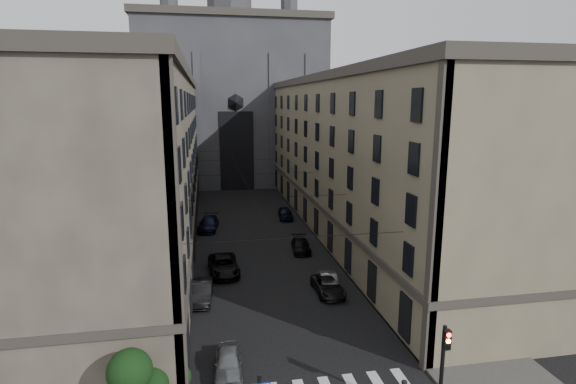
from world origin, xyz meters
TOP-DOWN VIEW (x-y plane):
  - sidewalk_left at (-10.50, 36.00)m, footprint 7.00×80.00m
  - sidewalk_right at (10.50, 36.00)m, footprint 7.00×80.00m
  - building_left at (-13.44, 36.00)m, footprint 13.60×60.60m
  - building_right at (13.44, 36.00)m, footprint 13.60×60.60m
  - gothic_tower at (0.00, 74.96)m, footprint 35.00×23.00m
  - traffic_light_right at (5.60, 1.92)m, footprint 0.34×0.50m
  - shrub_cluster at (-8.72, 5.01)m, footprint 3.90×4.40m
  - tram_wires at (0.00, 35.63)m, footprint 14.00×60.00m
  - car_left_near at (-4.59, 8.00)m, footprint 1.92×4.20m
  - car_left_midnear at (-6.20, 18.23)m, footprint 1.92×4.78m
  - car_left_midfar at (-4.20, 23.85)m, footprint 2.91×5.86m
  - car_left_far at (-5.47, 38.79)m, footprint 2.95×5.74m
  - car_right_near at (4.50, 18.68)m, footprint 1.76×4.05m
  - car_right_midnear at (4.20, 17.76)m, footprint 2.20×4.68m
  - car_right_midfar at (4.20, 28.73)m, footprint 2.28×4.68m
  - car_right_far at (4.95, 42.38)m, footprint 2.18×4.63m

SIDE VIEW (x-z plane):
  - sidewalk_left at x=-10.50m, z-range 0.00..0.15m
  - sidewalk_right at x=10.50m, z-range 0.00..0.15m
  - car_right_midnear at x=4.20m, z-range 0.00..1.29m
  - car_right_near at x=4.50m, z-range 0.00..1.29m
  - car_right_midfar at x=4.20m, z-range 0.00..1.31m
  - car_left_near at x=-4.59m, z-range 0.00..1.40m
  - car_right_far at x=4.95m, z-range 0.00..1.53m
  - car_left_midnear at x=-6.20m, z-range 0.00..1.54m
  - car_left_far at x=-5.47m, z-range 0.00..1.59m
  - car_left_midfar at x=-4.20m, z-range 0.00..1.60m
  - shrub_cluster at x=-8.72m, z-range -0.15..3.75m
  - traffic_light_right at x=5.60m, z-range 0.69..5.89m
  - tram_wires at x=0.00m, z-range 7.03..7.46m
  - building_left at x=-13.44m, z-range -0.08..18.77m
  - building_right at x=13.44m, z-range -0.08..18.77m
  - gothic_tower at x=0.00m, z-range -11.20..46.80m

